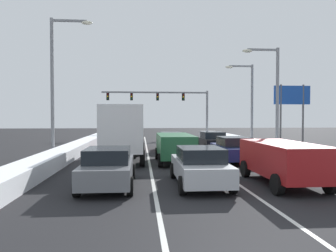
% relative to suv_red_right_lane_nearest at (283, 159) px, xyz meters
% --- Properties ---
extents(ground_plane, '(120.00, 120.00, 0.00)m').
position_rel_suv_red_right_lane_nearest_xyz_m(ground_plane, '(-3.45, 7.73, -1.02)').
color(ground_plane, black).
extents(lane_stripe_between_right_lane_and_center_lane, '(0.14, 40.41, 0.01)m').
position_rel_suv_red_right_lane_nearest_xyz_m(lane_stripe_between_right_lane_and_center_lane, '(-1.75, 11.41, -1.01)').
color(lane_stripe_between_right_lane_and_center_lane, silver).
rests_on(lane_stripe_between_right_lane_and_center_lane, ground).
extents(lane_stripe_between_center_lane_and_left_lane, '(0.14, 40.41, 0.01)m').
position_rel_suv_red_right_lane_nearest_xyz_m(lane_stripe_between_center_lane_and_left_lane, '(-5.15, 11.41, -1.01)').
color(lane_stripe_between_center_lane_and_left_lane, silver).
rests_on(lane_stripe_between_center_lane_and_left_lane, ground).
extents(snow_bank_right_shoulder, '(2.17, 40.41, 0.79)m').
position_rel_suv_red_right_lane_nearest_xyz_m(snow_bank_right_shoulder, '(3.55, 11.41, -0.62)').
color(snow_bank_right_shoulder, white).
rests_on(snow_bank_right_shoulder, ground).
extents(snow_bank_left_shoulder, '(1.41, 40.41, 0.75)m').
position_rel_suv_red_right_lane_nearest_xyz_m(snow_bank_left_shoulder, '(-10.45, 11.41, -0.64)').
color(snow_bank_left_shoulder, white).
rests_on(snow_bank_left_shoulder, ground).
extents(suv_red_right_lane_nearest, '(2.16, 4.90, 1.67)m').
position_rel_suv_red_right_lane_nearest_xyz_m(suv_red_right_lane_nearest, '(0.00, 0.00, 0.00)').
color(suv_red_right_lane_nearest, maroon).
rests_on(suv_red_right_lane_nearest, ground).
extents(sedan_navy_right_lane_second, '(2.00, 4.50, 1.51)m').
position_rel_suv_red_right_lane_nearest_xyz_m(sedan_navy_right_lane_second, '(-0.10, 6.53, -0.25)').
color(sedan_navy_right_lane_second, navy).
rests_on(sedan_navy_right_lane_second, ground).
extents(sedan_black_right_lane_third, '(2.00, 4.50, 1.51)m').
position_rel_suv_red_right_lane_nearest_xyz_m(sedan_black_right_lane_third, '(0.17, 13.41, -0.25)').
color(sedan_black_right_lane_third, black).
rests_on(sedan_black_right_lane_third, ground).
extents(sedan_silver_center_lane_nearest, '(2.00, 4.50, 1.51)m').
position_rel_suv_red_right_lane_nearest_xyz_m(sedan_silver_center_lane_nearest, '(-3.33, 0.13, -0.25)').
color(sedan_silver_center_lane_nearest, '#B7BABF').
rests_on(sedan_silver_center_lane_nearest, ground).
extents(suv_green_center_lane_second, '(2.16, 4.90, 1.67)m').
position_rel_suv_red_right_lane_nearest_xyz_m(suv_green_center_lane_second, '(-3.64, 6.46, 0.00)').
color(suv_green_center_lane_second, '#1E5633').
rests_on(suv_green_center_lane_second, ground).
extents(sedan_tan_center_lane_third, '(2.00, 4.50, 1.51)m').
position_rel_suv_red_right_lane_nearest_xyz_m(sedan_tan_center_lane_third, '(-3.27, 12.97, -0.25)').
color(sedan_tan_center_lane_third, '#937F60').
rests_on(sedan_tan_center_lane_third, ground).
extents(sedan_gray_left_lane_nearest, '(2.00, 4.50, 1.51)m').
position_rel_suv_red_right_lane_nearest_xyz_m(sedan_gray_left_lane_nearest, '(-6.90, 0.15, -0.25)').
color(sedan_gray_left_lane_nearest, slate).
rests_on(sedan_gray_left_lane_nearest, ground).
extents(box_truck_left_lane_second, '(2.53, 7.20, 3.36)m').
position_rel_suv_red_right_lane_nearest_xyz_m(box_truck_left_lane_second, '(-6.69, 7.61, 0.88)').
color(box_truck_left_lane_second, silver).
rests_on(box_truck_left_lane_second, ground).
extents(suv_maroon_left_lane_third, '(2.16, 4.90, 1.67)m').
position_rel_suv_red_right_lane_nearest_xyz_m(suv_maroon_left_lane_third, '(-6.86, 15.66, 0.00)').
color(suv_maroon_left_lane_third, maroon).
rests_on(suv_maroon_left_lane_third, ground).
extents(traffic_light_gantry, '(14.00, 0.47, 6.20)m').
position_rel_suv_red_right_lane_nearest_xyz_m(traffic_light_gantry, '(-2.14, 29.76, 3.87)').
color(traffic_light_gantry, slate).
rests_on(traffic_light_gantry, ground).
extents(street_lamp_right_near, '(2.66, 0.36, 7.56)m').
position_rel_suv_red_right_lane_nearest_xyz_m(street_lamp_right_near, '(3.57, 9.57, 3.55)').
color(street_lamp_right_near, gray).
rests_on(street_lamp_right_near, ground).
extents(street_lamp_right_mid, '(2.66, 0.36, 7.59)m').
position_rel_suv_red_right_lane_nearest_xyz_m(street_lamp_right_mid, '(4.34, 16.92, 3.57)').
color(street_lamp_right_mid, gray).
rests_on(street_lamp_right_mid, ground).
extents(street_lamp_left_mid, '(2.66, 0.36, 9.00)m').
position_rel_suv_red_right_lane_nearest_xyz_m(street_lamp_left_mid, '(-10.94, 8.75, 4.31)').
color(street_lamp_left_mid, gray).
rests_on(street_lamp_left_mid, ground).
extents(roadside_sign_right, '(3.20, 0.16, 5.50)m').
position_rel_suv_red_right_lane_nearest_xyz_m(roadside_sign_right, '(7.31, 14.26, 3.00)').
color(roadside_sign_right, '#59595B').
rests_on(roadside_sign_right, ground).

